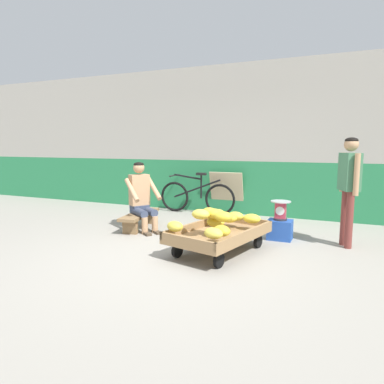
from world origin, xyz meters
TOP-DOWN VIEW (x-y plane):
  - ground_plane at (0.00, 0.00)m, footprint 80.00×80.00m
  - back_wall at (0.00, 3.19)m, footprint 16.00×0.30m
  - banana_cart at (0.44, 0.43)m, footprint 1.16×1.60m
  - banana_pile at (0.43, 0.37)m, footprint 1.04×1.38m
  - low_bench at (-1.25, 1.16)m, footprint 0.45×1.13m
  - vendor_seated at (-1.18, 1.11)m, footprint 0.74×0.67m
  - plastic_crate at (1.08, 1.40)m, footprint 0.36×0.28m
  - weighing_scale at (1.08, 1.39)m, footprint 0.30×0.30m
  - bicycle_near_left at (-0.87, 2.78)m, footprint 1.66×0.48m
  - sign_board at (-0.28, 3.01)m, footprint 0.70×0.26m
  - customer_adult at (2.00, 1.39)m, footprint 0.31×0.46m

SIDE VIEW (x-z plane):
  - ground_plane at x=0.00m, z-range 0.00..0.00m
  - plastic_crate at x=1.08m, z-range 0.00..0.30m
  - low_bench at x=-1.25m, z-range 0.06..0.33m
  - banana_cart at x=0.44m, z-range 0.06..0.42m
  - bicycle_near_left at x=-0.87m, z-range -0.08..0.78m
  - sign_board at x=-0.28m, z-range 0.00..0.87m
  - weighing_scale at x=1.08m, z-range 0.31..0.60m
  - banana_pile at x=0.43m, z-range 0.33..0.60m
  - vendor_seated at x=-1.18m, z-range 0.00..1.14m
  - customer_adult at x=2.00m, z-range 0.19..1.72m
  - back_wall at x=0.00m, z-range 0.00..3.04m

